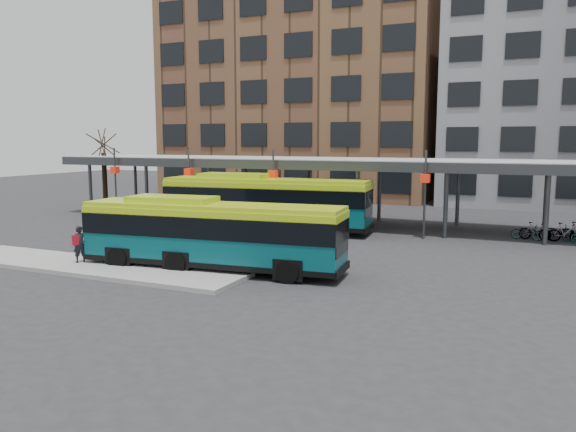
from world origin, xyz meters
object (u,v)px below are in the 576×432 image
object	(u,v)px
bus_rear	(265,201)
pedestrian	(80,244)
bus_front	(211,233)
tree	(105,179)

from	to	relation	value
bus_rear	pedestrian	size ratio (longest dim) A/B	7.99
bus_front	tree	bearing A→B (deg)	137.05
tree	bus_front	xyz separation A→B (m)	(17.37, -13.22, -0.87)
bus_rear	tree	bearing A→B (deg)	162.09
bus_rear	pedestrian	world-z (taller)	bus_rear
bus_front	pedestrian	distance (m)	5.71
tree	pedestrian	distance (m)	19.17
pedestrian	bus_rear	bearing A→B (deg)	22.53
tree	bus_rear	bearing A→B (deg)	-12.30
tree	pedestrian	size ratio (longest dim) A/B	3.60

